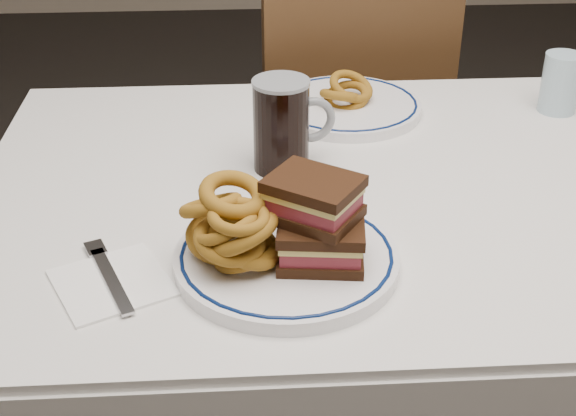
{
  "coord_description": "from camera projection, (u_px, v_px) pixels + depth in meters",
  "views": [
    {
      "loc": [
        -0.21,
        -1.09,
        1.35
      ],
      "look_at": [
        -0.16,
        -0.22,
        0.84
      ],
      "focal_mm": 50.0,
      "sensor_mm": 36.0,
      "label": 1
    }
  ],
  "objects": [
    {
      "name": "ketchup_ramekin",
      "position": [
        245.0,
        218.0,
        1.09
      ],
      "size": [
        0.05,
        0.05,
        0.03
      ],
      "color": "silver",
      "rests_on": "main_plate"
    },
    {
      "name": "onion_rings_far",
      "position": [
        346.0,
        93.0,
        1.48
      ],
      "size": [
        0.11,
        0.1,
        0.08
      ],
      "color": "brown",
      "rests_on": "far_plate"
    },
    {
      "name": "dining_table",
      "position": [
        375.0,
        239.0,
        1.31
      ],
      "size": [
        1.27,
        0.87,
        0.75
      ],
      "color": "white",
      "rests_on": "floor"
    },
    {
      "name": "main_plate",
      "position": [
        286.0,
        258.0,
        1.05
      ],
      "size": [
        0.3,
        0.3,
        0.02
      ],
      "color": "white",
      "rests_on": "dining_table"
    },
    {
      "name": "reuben_sandwich",
      "position": [
        317.0,
        221.0,
        1.01
      ],
      "size": [
        0.14,
        0.13,
        0.11
      ],
      "color": "black",
      "rests_on": "main_plate"
    },
    {
      "name": "napkin_fork",
      "position": [
        111.0,
        281.0,
        1.02
      ],
      "size": [
        0.18,
        0.19,
        0.01
      ],
      "color": "white",
      "rests_on": "dining_table"
    },
    {
      "name": "far_plate",
      "position": [
        347.0,
        106.0,
        1.49
      ],
      "size": [
        0.28,
        0.28,
        0.02
      ],
      "color": "white",
      "rests_on": "dining_table"
    },
    {
      "name": "onion_rings_main",
      "position": [
        233.0,
        229.0,
        1.01
      ],
      "size": [
        0.14,
        0.13,
        0.13
      ],
      "color": "brown",
      "rests_on": "main_plate"
    },
    {
      "name": "chair_far",
      "position": [
        344.0,
        125.0,
        1.99
      ],
      "size": [
        0.51,
        0.51,
        0.97
      ],
      "color": "#3F2614",
      "rests_on": "floor"
    },
    {
      "name": "beer_mug",
      "position": [
        283.0,
        124.0,
        1.26
      ],
      "size": [
        0.13,
        0.09,
        0.15
      ],
      "color": "black",
      "rests_on": "dining_table"
    },
    {
      "name": "water_glass",
      "position": [
        560.0,
        83.0,
        1.47
      ],
      "size": [
        0.07,
        0.07,
        0.11
      ],
      "primitive_type": "cylinder",
      "color": "#A9C9DA",
      "rests_on": "dining_table"
    }
  ]
}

